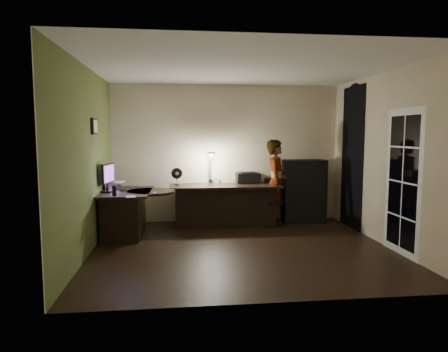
{
  "coord_description": "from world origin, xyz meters",
  "views": [
    {
      "loc": [
        -0.94,
        -5.87,
        1.74
      ],
      "look_at": [
        -0.15,
        1.05,
        1.0
      ],
      "focal_mm": 32.0,
      "sensor_mm": 36.0,
      "label": 1
    }
  ],
  "objects": [
    {
      "name": "ceiling",
      "position": [
        0.0,
        0.0,
        2.71
      ],
      "size": [
        4.5,
        4.0,
        0.01
      ],
      "primitive_type": "cube",
      "color": "silver",
      "rests_on": "floor"
    },
    {
      "name": "wall_front",
      "position": [
        0.0,
        -2.0,
        1.35
      ],
      "size": [
        4.5,
        0.01,
        2.7
      ],
      "primitive_type": "cube",
      "color": "#C7B793",
      "rests_on": "floor"
    },
    {
      "name": "wall_right",
      "position": [
        2.25,
        0.0,
        1.35
      ],
      "size": [
        0.01,
        4.0,
        2.7
      ],
      "primitive_type": "cube",
      "color": "#C7B793",
      "rests_on": "floor"
    },
    {
      "name": "desk_left",
      "position": [
        -1.83,
        0.99,
        0.38
      ],
      "size": [
        0.86,
        1.35,
        0.77
      ],
      "primitive_type": "cube",
      "rotation": [
        0.0,
        0.0,
        -0.03
      ],
      "color": "black",
      "rests_on": "floor"
    },
    {
      "name": "office_chair",
      "position": [
        0.82,
        1.49,
        0.44
      ],
      "size": [
        0.64,
        0.64,
        0.88
      ],
      "primitive_type": "cube",
      "rotation": [
        0.0,
        0.0,
        -0.38
      ],
      "color": "black",
      "rests_on": "floor"
    },
    {
      "name": "desk_right",
      "position": [
        -0.07,
        1.52,
        0.39
      ],
      "size": [
        2.08,
        0.74,
        0.78
      ],
      "primitive_type": "cube",
      "rotation": [
        0.0,
        0.0,
        -0.01
      ],
      "color": "black",
      "rests_on": "floor"
    },
    {
      "name": "desk_lamp",
      "position": [
        -0.33,
        1.83,
        1.11
      ],
      "size": [
        0.24,
        0.32,
        0.64
      ],
      "primitive_type": "cube",
      "rotation": [
        0.0,
        0.0,
        0.31
      ],
      "color": "black",
      "rests_on": "desk_right"
    },
    {
      "name": "wall_left",
      "position": [
        -2.25,
        0.0,
        1.35
      ],
      "size": [
        0.01,
        4.0,
        2.7
      ],
      "primitive_type": "cube",
      "color": "#C7B793",
      "rests_on": "floor"
    },
    {
      "name": "laptop",
      "position": [
        -2.07,
        1.21,
        1.01
      ],
      "size": [
        0.41,
        0.39,
        0.23
      ],
      "primitive_type": "cube",
      "rotation": [
        0.0,
        0.0,
        -0.25
      ],
      "color": "silver",
      "rests_on": "laptop_stand"
    },
    {
      "name": "cabinet",
      "position": [
        1.5,
        1.67,
        0.62
      ],
      "size": [
        0.84,
        0.45,
        1.23
      ],
      "primitive_type": "cube",
      "rotation": [
        0.0,
        0.0,
        -0.04
      ],
      "color": "black",
      "rests_on": "floor"
    },
    {
      "name": "monitor",
      "position": [
        -2.13,
        0.89,
        0.95
      ],
      "size": [
        0.19,
        0.53,
        0.34
      ],
      "primitive_type": "cube",
      "rotation": [
        0.0,
        0.0,
        -0.17
      ],
      "color": "black",
      "rests_on": "desk_left"
    },
    {
      "name": "laptop_stand",
      "position": [
        -2.11,
        1.21,
        0.83
      ],
      "size": [
        0.33,
        0.3,
        0.11
      ],
      "primitive_type": "cube",
      "rotation": [
        0.0,
        0.0,
        0.39
      ],
      "color": "silver",
      "rests_on": "desk_left"
    },
    {
      "name": "headphones",
      "position": [
        -0.21,
        1.72,
        0.84
      ],
      "size": [
        0.19,
        0.12,
        0.09
      ],
      "primitive_type": "cube",
      "rotation": [
        0.0,
        0.0,
        -0.26
      ],
      "color": "#0D538A",
      "rests_on": "desk_right"
    },
    {
      "name": "notepad",
      "position": [
        -1.67,
        0.26,
        0.78
      ],
      "size": [
        0.18,
        0.22,
        0.01
      ],
      "primitive_type": "cube",
      "rotation": [
        0.0,
        0.0,
        0.24
      ],
      "color": "silver",
      "rests_on": "desk_left"
    },
    {
      "name": "person",
      "position": [
        0.92,
        1.59,
        0.81
      ],
      "size": [
        0.55,
        0.67,
        1.63
      ],
      "primitive_type": "imported",
      "rotation": [
        0.0,
        0.0,
        1.25
      ],
      "color": "#D8A88C",
      "rests_on": "floor"
    },
    {
      "name": "desk_fan",
      "position": [
        -0.98,
        1.57,
        0.95
      ],
      "size": [
        0.22,
        0.14,
        0.31
      ],
      "primitive_type": "cube",
      "rotation": [
        0.0,
        0.0,
        0.15
      ],
      "color": "black",
      "rests_on": "desk_right"
    },
    {
      "name": "green_wall_overlay",
      "position": [
        -2.24,
        0.0,
        1.35
      ],
      "size": [
        0.0,
        4.0,
        2.7
      ],
      "primitive_type": "cube",
      "color": "#4F612B",
      "rests_on": "floor"
    },
    {
      "name": "framed_picture",
      "position": [
        -2.22,
        0.45,
        1.85
      ],
      "size": [
        0.04,
        0.3,
        0.25
      ],
      "primitive_type": "cube",
      "color": "black",
      "rests_on": "wall_left"
    },
    {
      "name": "speaker",
      "position": [
        -1.94,
        0.39,
        0.86
      ],
      "size": [
        0.07,
        0.07,
        0.17
      ],
      "primitive_type": "cylinder",
      "rotation": [
        0.0,
        0.0,
        -0.1
      ],
      "color": "black",
      "rests_on": "desk_left"
    },
    {
      "name": "floor",
      "position": [
        0.0,
        0.0,
        -0.01
      ],
      "size": [
        4.5,
        4.0,
        0.01
      ],
      "primitive_type": "cube",
      "color": "black",
      "rests_on": "ground"
    },
    {
      "name": "wall_back",
      "position": [
        0.0,
        2.0,
        1.35
      ],
      "size": [
        4.5,
        0.01,
        2.7
      ],
      "primitive_type": "cube",
      "color": "#C7B793",
      "rests_on": "floor"
    },
    {
      "name": "french_door",
      "position": [
        2.24,
        -0.55,
        1.05
      ],
      "size": [
        0.02,
        0.92,
        2.1
      ],
      "primitive_type": "cube",
      "color": "white",
      "rests_on": "floor"
    },
    {
      "name": "phone",
      "position": [
        -1.9,
        1.04,
        0.78
      ],
      "size": [
        0.13,
        0.16,
        0.01
      ],
      "primitive_type": "cube",
      "rotation": [
        0.0,
        0.0,
        -0.43
      ],
      "color": "black",
      "rests_on": "desk_left"
    },
    {
      "name": "arched_doorway",
      "position": [
        2.24,
        1.15,
        1.3
      ],
      "size": [
        0.01,
        0.9,
        2.6
      ],
      "primitive_type": "cube",
      "color": "black",
      "rests_on": "floor"
    },
    {
      "name": "printer",
      "position": [
        0.41,
        1.8,
        0.89
      ],
      "size": [
        0.45,
        0.35,
        0.2
      ],
      "primitive_type": "cube",
      "rotation": [
        0.0,
        0.0,
        -0.0
      ],
      "color": "black",
      "rests_on": "desk_right"
    },
    {
      "name": "pen",
      "position": [
        -1.59,
        1.01,
        0.78
      ],
      "size": [
        0.03,
        0.14,
        0.01
      ],
      "primitive_type": "cube",
      "rotation": [
        0.0,
        0.0,
        0.14
      ],
      "color": "black",
      "rests_on": "desk_left"
    },
    {
      "name": "mouse",
      "position": [
        -1.33,
        0.56,
        0.8
      ],
      "size": [
        0.06,
        0.09,
        0.03
      ],
      "primitive_type": "ellipsoid",
      "rotation": [
        0.0,
        0.0,
        -0.01
      ],
      "color": "silver",
      "rests_on": "desk_left"
    }
  ]
}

